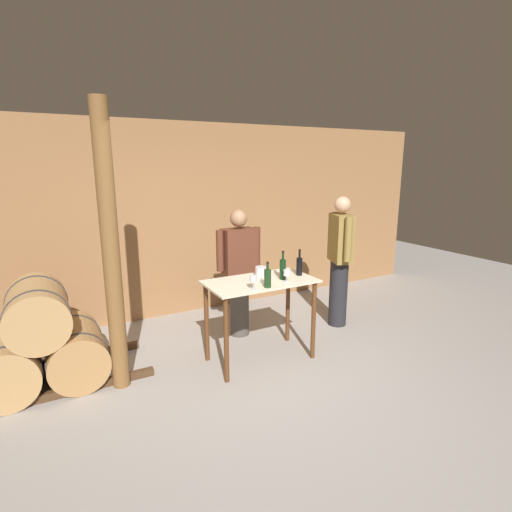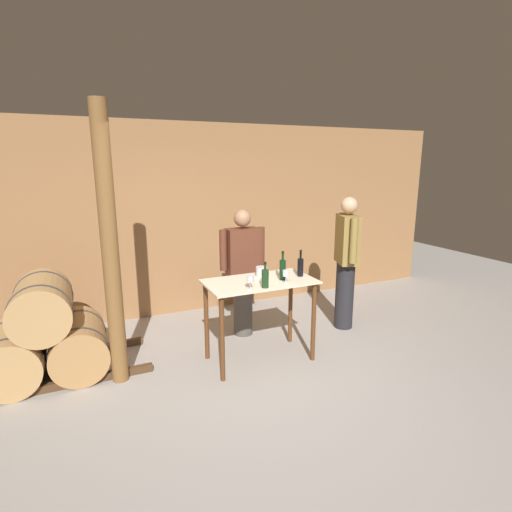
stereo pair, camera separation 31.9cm
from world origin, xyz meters
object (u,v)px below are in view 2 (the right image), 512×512
wine_bottle_left (283,269)px  person_visitor_with_scarf (346,260)px  wine_glass_near_left (250,279)px  ice_bucket (261,271)px  person_host (243,270)px  wooden_post (110,250)px  wine_bottle_center (300,266)px  wine_glass_near_center (286,274)px  wine_bottle_far_left (265,278)px

wine_bottle_left → person_visitor_with_scarf: (1.16, 0.43, -0.12)m
wine_glass_near_left → ice_bucket: size_ratio=1.20×
person_visitor_with_scarf → ice_bucket: bearing=-171.1°
wine_bottle_left → wine_glass_near_left: (-0.46, -0.17, -0.01)m
person_host → wooden_post: bearing=-161.4°
wooden_post → ice_bucket: 1.61m
wooden_post → wine_bottle_center: wooden_post is taller
wine_glass_near_center → person_host: bearing=98.5°
wine_glass_near_center → ice_bucket: (-0.13, 0.32, -0.04)m
ice_bucket → wine_bottle_left: bearing=-56.7°
wine_glass_near_left → person_host: (0.31, 0.95, -0.18)m
person_host → person_visitor_with_scarf: size_ratio=0.92×
wine_bottle_center → wine_glass_near_center: size_ratio=2.25×
wine_glass_near_left → person_host: bearing=71.9°
wine_bottle_center → ice_bucket: wine_bottle_center is taller
wooden_post → wine_glass_near_center: size_ratio=20.40×
ice_bucket → person_visitor_with_scarf: (1.31, 0.20, -0.05)m
wine_bottle_left → wine_glass_near_center: wine_bottle_left is taller
wine_bottle_center → person_host: 0.85m
wine_bottle_far_left → ice_bucket: size_ratio=2.19×
wine_bottle_far_left → wine_bottle_left: (0.29, 0.17, 0.02)m
wooden_post → wine_bottle_center: bearing=-6.0°
wine_glass_near_center → wooden_post: bearing=168.3°
wine_glass_near_center → person_visitor_with_scarf: (1.18, 0.53, -0.09)m
wine_bottle_far_left → wine_glass_near_left: (-0.16, 0.00, 0.01)m
wine_bottle_far_left → ice_bucket: wine_bottle_far_left is taller
wooden_post → wine_bottle_left: size_ratio=8.58×
wine_bottle_far_left → ice_bucket: 0.43m
wine_bottle_far_left → wine_glass_near_left: wine_bottle_far_left is taller
wine_bottle_far_left → person_host: 0.98m
wine_bottle_far_left → person_visitor_with_scarf: size_ratio=0.15×
wine_glass_near_left → ice_bucket: bearing=52.1°
wine_bottle_far_left → person_visitor_with_scarf: (1.45, 0.60, -0.10)m
wooden_post → wine_bottle_center: (1.96, -0.21, -0.32)m
wine_bottle_left → wine_bottle_center: bearing=10.2°
person_visitor_with_scarf → wooden_post: bearing=-176.4°
wine_bottle_far_left → wine_glass_near_center: wine_bottle_far_left is taller
wine_bottle_left → person_host: (-0.14, 0.78, -0.19)m
wooden_post → wine_bottle_left: bearing=-8.3°
wooden_post → wine_glass_near_center: 1.76m
wine_bottle_far_left → ice_bucket: (0.14, 0.40, -0.05)m
wine_bottle_left → wine_glass_near_center: size_ratio=2.38×
ice_bucket → person_visitor_with_scarf: person_visitor_with_scarf is taller
wine_bottle_left → person_host: bearing=100.5°
wine_glass_near_left → wine_bottle_left: bearing=20.7°
wine_bottle_far_left → person_host: (0.15, 0.95, -0.17)m
wooden_post → person_visitor_with_scarf: wooden_post is taller
wine_bottle_left → person_host: size_ratio=0.20×
wine_bottle_far_left → person_host: person_host is taller
wine_glass_near_left → person_visitor_with_scarf: 1.73m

